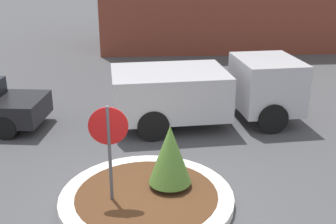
# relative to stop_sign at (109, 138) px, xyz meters

# --- Properties ---
(ground_plane) EXTENTS (120.00, 120.00, 0.00)m
(ground_plane) POSITION_rel_stop_sign_xyz_m (0.71, 0.13, -1.54)
(ground_plane) COLOR #474749
(traffic_island) EXTENTS (3.67, 3.67, 0.18)m
(traffic_island) POSITION_rel_stop_sign_xyz_m (0.71, 0.13, -1.46)
(traffic_island) COLOR silver
(traffic_island) RESTS_ON ground_plane
(stop_sign) EXTENTS (0.78, 0.07, 2.21)m
(stop_sign) POSITION_rel_stop_sign_xyz_m (0.00, 0.00, 0.00)
(stop_sign) COLOR #4C4C51
(stop_sign) RESTS_ON ground_plane
(island_shrub) EXTENTS (0.92, 0.92, 1.42)m
(island_shrub) POSITION_rel_stop_sign_xyz_m (1.23, 0.44, -0.60)
(island_shrub) COLOR brown
(island_shrub) RESTS_ON traffic_island
(utility_truck) EXTENTS (5.81, 2.85, 1.95)m
(utility_truck) POSITION_rel_stop_sign_xyz_m (2.59, 4.54, -0.48)
(utility_truck) COLOR #B2B2B7
(utility_truck) RESTS_ON ground_plane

